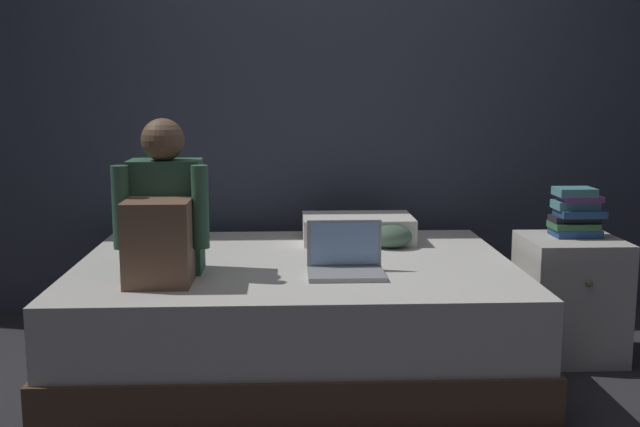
% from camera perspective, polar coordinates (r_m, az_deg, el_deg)
% --- Properties ---
extents(ground_plane, '(8.00, 8.00, 0.00)m').
position_cam_1_polar(ground_plane, '(3.36, 1.75, -12.79)').
color(ground_plane, '#2D2D33').
extents(wall_back, '(5.60, 0.10, 2.70)m').
position_cam_1_polar(wall_back, '(4.31, 0.63, 10.43)').
color(wall_back, '#383D4C').
rests_on(wall_back, ground_plane).
extents(bed, '(2.00, 1.50, 0.49)m').
position_cam_1_polar(bed, '(3.56, -1.84, -7.42)').
color(bed, brown).
rests_on(bed, ground_plane).
extents(nightstand, '(0.44, 0.46, 0.57)m').
position_cam_1_polar(nightstand, '(3.83, 18.08, -5.95)').
color(nightstand, beige).
rests_on(nightstand, ground_plane).
extents(person_sitting, '(0.39, 0.44, 0.66)m').
position_cam_1_polar(person_sitting, '(3.22, -11.62, -0.27)').
color(person_sitting, '#38664C').
rests_on(person_sitting, bed).
extents(laptop, '(0.32, 0.23, 0.22)m').
position_cam_1_polar(laptop, '(3.23, 1.90, -3.58)').
color(laptop, '#9EA0A5').
rests_on(laptop, bed).
extents(pillow, '(0.56, 0.36, 0.13)m').
position_cam_1_polar(pillow, '(3.94, 2.82, -1.11)').
color(pillow, silver).
rests_on(pillow, bed).
extents(book_stack, '(0.23, 0.17, 0.23)m').
position_cam_1_polar(book_stack, '(3.80, 18.53, -0.01)').
color(book_stack, '#284C84').
rests_on(book_stack, nightstand).
extents(clothes_pile, '(0.31, 0.22, 0.12)m').
position_cam_1_polar(clothes_pile, '(3.80, 4.65, -1.69)').
color(clothes_pile, '#4C6B56').
rests_on(clothes_pile, bed).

